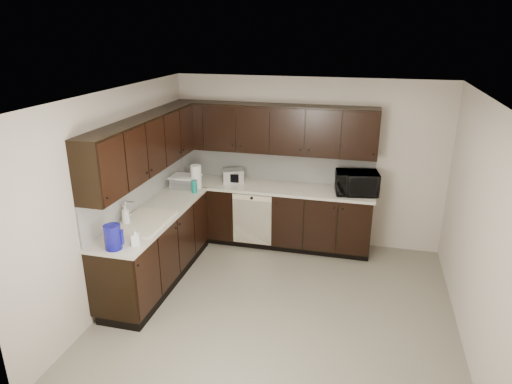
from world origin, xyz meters
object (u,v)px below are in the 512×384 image
microwave (357,183)px  storage_bin (186,182)px  sink (143,228)px  blue_pitcher (113,237)px  toaster_oven (233,176)px

microwave → storage_bin: 2.46m
sink → microwave: bearing=34.5°
sink → storage_bin: sink is taller
blue_pitcher → microwave: bearing=50.8°
microwave → blue_pitcher: 3.37m
microwave → toaster_oven: (-1.83, 0.08, -0.06)m
sink → toaster_oven: bearing=71.2°
microwave → storage_bin: microwave is taller
toaster_oven → storage_bin: toaster_oven is taller
sink → toaster_oven: 1.86m
toaster_oven → blue_pitcher: bearing=-126.4°
microwave → blue_pitcher: size_ratio=2.15×
sink → storage_bin: 1.37m
toaster_oven → storage_bin: (-0.61, -0.39, -0.02)m
sink → storage_bin: size_ratio=2.02×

